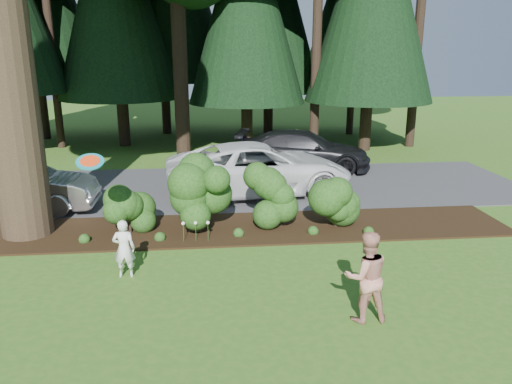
{
  "coord_description": "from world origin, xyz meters",
  "views": [
    {
      "loc": [
        0.01,
        -9.19,
        4.6
      ],
      "look_at": [
        1.18,
        2.28,
        1.3
      ],
      "focal_mm": 35.0,
      "sensor_mm": 36.0,
      "label": 1
    }
  ],
  "objects_px": {
    "car_silver_wagon": "(17,187)",
    "child": "(124,249)",
    "adult": "(366,277)",
    "car_dark_suv": "(303,150)",
    "frisbee": "(90,162)",
    "car_white_suv": "(259,168)"
  },
  "relations": [
    {
      "from": "car_white_suv",
      "to": "frisbee",
      "type": "xyz_separation_m",
      "value": [
        -4.08,
        -5.53,
        1.54
      ]
    },
    {
      "from": "car_silver_wagon",
      "to": "frisbee",
      "type": "height_order",
      "value": "frisbee"
    },
    {
      "from": "child",
      "to": "car_silver_wagon",
      "type": "bearing_deg",
      "value": -50.22
    },
    {
      "from": "car_silver_wagon",
      "to": "car_dark_suv",
      "type": "height_order",
      "value": "car_dark_suv"
    },
    {
      "from": "car_silver_wagon",
      "to": "frisbee",
      "type": "bearing_deg",
      "value": -144.47
    },
    {
      "from": "car_silver_wagon",
      "to": "adult",
      "type": "bearing_deg",
      "value": -130.58
    },
    {
      "from": "car_dark_suv",
      "to": "adult",
      "type": "xyz_separation_m",
      "value": [
        -1.11,
        -11.35,
        0.04
      ]
    },
    {
      "from": "car_dark_suv",
      "to": "frisbee",
      "type": "distance_m",
      "value": 10.83
    },
    {
      "from": "adult",
      "to": "frisbee",
      "type": "bearing_deg",
      "value": -28.86
    },
    {
      "from": "car_dark_suv",
      "to": "frisbee",
      "type": "xyz_separation_m",
      "value": [
        -6.16,
        -8.76,
        1.62
      ]
    },
    {
      "from": "car_silver_wagon",
      "to": "adult",
      "type": "xyz_separation_m",
      "value": [
        8.18,
        -6.88,
        0.06
      ]
    },
    {
      "from": "car_dark_suv",
      "to": "child",
      "type": "distance_m",
      "value": 10.71
    },
    {
      "from": "car_silver_wagon",
      "to": "adult",
      "type": "relative_size",
      "value": 2.71
    },
    {
      "from": "car_white_suv",
      "to": "child",
      "type": "distance_m",
      "value": 6.86
    },
    {
      "from": "car_silver_wagon",
      "to": "car_dark_suv",
      "type": "xyz_separation_m",
      "value": [
        9.28,
        4.47,
        0.02
      ]
    },
    {
      "from": "car_silver_wagon",
      "to": "child",
      "type": "relative_size",
      "value": 3.56
    },
    {
      "from": "car_dark_suv",
      "to": "child",
      "type": "height_order",
      "value": "car_dark_suv"
    },
    {
      "from": "car_white_suv",
      "to": "adult",
      "type": "xyz_separation_m",
      "value": [
        0.97,
        -8.11,
        -0.04
      ]
    },
    {
      "from": "car_white_suv",
      "to": "adult",
      "type": "relative_size",
      "value": 3.65
    },
    {
      "from": "car_silver_wagon",
      "to": "child",
      "type": "bearing_deg",
      "value": -141.95
    },
    {
      "from": "child",
      "to": "frisbee",
      "type": "distance_m",
      "value": 1.92
    },
    {
      "from": "car_silver_wagon",
      "to": "adult",
      "type": "distance_m",
      "value": 10.69
    }
  ]
}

